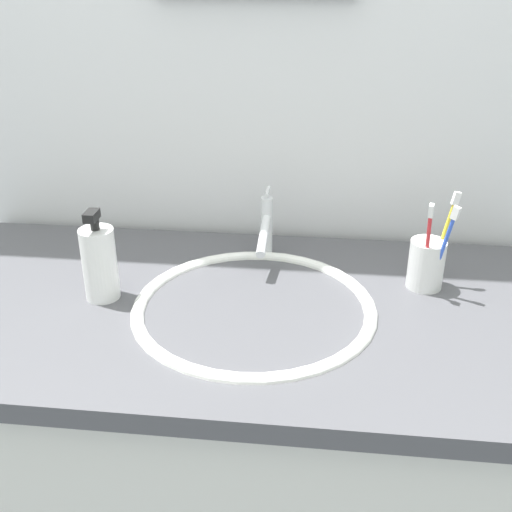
% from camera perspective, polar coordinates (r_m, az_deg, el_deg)
% --- Properties ---
extents(tiled_wall_back, '(2.40, 0.04, 2.40)m').
position_cam_1_polar(tiled_wall_back, '(1.34, 0.07, 16.89)').
color(tiled_wall_back, silver).
rests_on(tiled_wall_back, ground).
extents(vanity_counter, '(1.20, 0.62, 0.84)m').
position_cam_1_polar(vanity_counter, '(1.39, -1.64, -19.39)').
color(vanity_counter, silver).
rests_on(vanity_counter, ground).
extents(sink_basin, '(0.44, 0.44, 0.13)m').
position_cam_1_polar(sink_basin, '(1.14, -0.17, -6.83)').
color(sink_basin, white).
rests_on(sink_basin, vanity_counter).
extents(faucet, '(0.02, 0.17, 0.14)m').
position_cam_1_polar(faucet, '(1.27, 0.89, 2.57)').
color(faucet, silver).
rests_on(faucet, sink_basin).
extents(toothbrush_cup, '(0.07, 0.07, 0.09)m').
position_cam_1_polar(toothbrush_cup, '(1.21, 15.23, -0.73)').
color(toothbrush_cup, white).
rests_on(toothbrush_cup, vanity_counter).
extents(toothbrush_blue, '(0.04, 0.03, 0.17)m').
position_cam_1_polar(toothbrush_blue, '(1.16, 16.80, 1.10)').
color(toothbrush_blue, blue).
rests_on(toothbrush_blue, toothbrush_cup).
extents(toothbrush_red, '(0.02, 0.04, 0.18)m').
position_cam_1_polar(toothbrush_red, '(1.16, 15.37, 1.28)').
color(toothbrush_red, red).
rests_on(toothbrush_red, toothbrush_cup).
extents(toothbrush_yellow, '(0.04, 0.02, 0.18)m').
position_cam_1_polar(toothbrush_yellow, '(1.20, 16.80, 2.11)').
color(toothbrush_yellow, yellow).
rests_on(toothbrush_yellow, toothbrush_cup).
extents(soap_dispenser, '(0.06, 0.06, 0.17)m').
position_cam_1_polar(soap_dispenser, '(1.16, -14.03, -0.54)').
color(soap_dispenser, white).
rests_on(soap_dispenser, vanity_counter).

